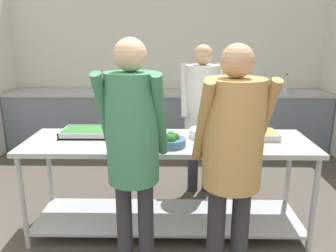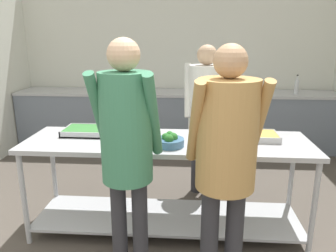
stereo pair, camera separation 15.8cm
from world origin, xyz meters
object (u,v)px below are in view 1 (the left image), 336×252
serving_tray_vegetables (250,135)px  guest_serving_right (233,147)px  sauce_pan (132,139)px  water_bottle (286,84)px  serving_tray_roast (87,132)px  guest_serving_left (133,140)px  plate_stack (204,133)px  broccoli_bowl (172,141)px  cook_behind_counter (202,105)px

serving_tray_vegetables → guest_serving_right: bearing=-110.8°
sauce_pan → serving_tray_vegetables: bearing=9.7°
water_bottle → serving_tray_vegetables: bearing=-115.3°
serving_tray_roast → guest_serving_left: 0.97m
serving_tray_vegetables → water_bottle: 2.42m
plate_stack → serving_tray_vegetables: plate_stack is taller
guest_serving_left → broccoli_bowl: bearing=62.7°
guest_serving_left → water_bottle: (1.97, 2.92, -0.05)m
serving_tray_roast → broccoli_bowl: 0.83m
sauce_pan → broccoli_bowl: broccoli_bowl is taller
serving_tray_vegetables → water_bottle: (1.03, 2.18, 0.14)m
serving_tray_vegetables → guest_serving_left: bearing=-142.0°
water_bottle → guest_serving_right: bearing=-114.2°
guest_serving_left → water_bottle: size_ratio=6.05×
sauce_pan → broccoli_bowl: 0.34m
serving_tray_roast → sauce_pan: size_ratio=1.18×
guest_serving_right → guest_serving_left: bearing=177.4°
sauce_pan → guest_serving_right: (0.73, -0.59, 0.14)m
serving_tray_roast → broccoli_bowl: (0.77, -0.30, 0.02)m
sauce_pan → plate_stack: 0.65m
broccoli_bowl → plate_stack: (0.29, 0.26, -0.01)m
broccoli_bowl → guest_serving_right: guest_serving_right is taller
plate_stack → water_bottle: bearing=56.5°
cook_behind_counter → water_bottle: (1.40, 1.48, 0.01)m
broccoli_bowl → water_bottle: bearing=54.7°
sauce_pan → guest_serving_right: size_ratio=0.22×
serving_tray_vegetables → cook_behind_counter: cook_behind_counter is taller
guest_serving_left → cook_behind_counter: 1.55m
water_bottle → guest_serving_left: bearing=-124.1°
plate_stack → serving_tray_vegetables: bearing=-2.2°
guest_serving_left → serving_tray_roast: bearing=123.2°
serving_tray_roast → water_bottle: 3.28m
serving_tray_roast → plate_stack: plate_stack is taller
serving_tray_vegetables → cook_behind_counter: bearing=117.6°
guest_serving_right → broccoli_bowl: bearing=127.3°
plate_stack → serving_tray_vegetables: size_ratio=0.57×
sauce_pan → cook_behind_counter: size_ratio=0.22×
plate_stack → serving_tray_vegetables: 0.40m
cook_behind_counter → sauce_pan: bearing=-126.7°
broccoli_bowl → serving_tray_vegetables: broccoli_bowl is taller
sauce_pan → cook_behind_counter: (0.65, 0.88, 0.11)m
guest_serving_right → serving_tray_vegetables: bearing=69.2°
serving_tray_roast → guest_serving_left: size_ratio=0.25×
serving_tray_roast → guest_serving_right: guest_serving_right is taller
serving_tray_vegetables → guest_serving_right: 0.83m
serving_tray_roast → water_bottle: (2.49, 2.13, 0.14)m
broccoli_bowl → guest_serving_left: 0.58m
sauce_pan → water_bottle: (2.05, 2.36, 0.12)m
broccoli_bowl → cook_behind_counter: bearing=71.2°
broccoli_bowl → guest_serving_left: bearing=-117.3°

